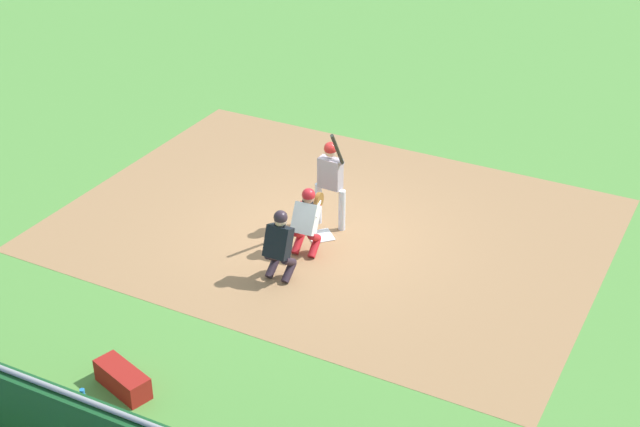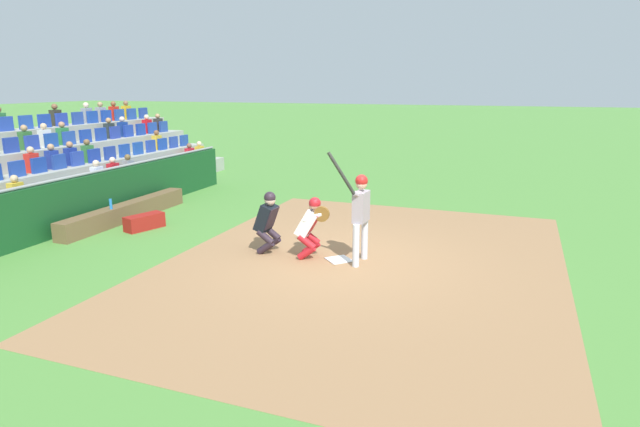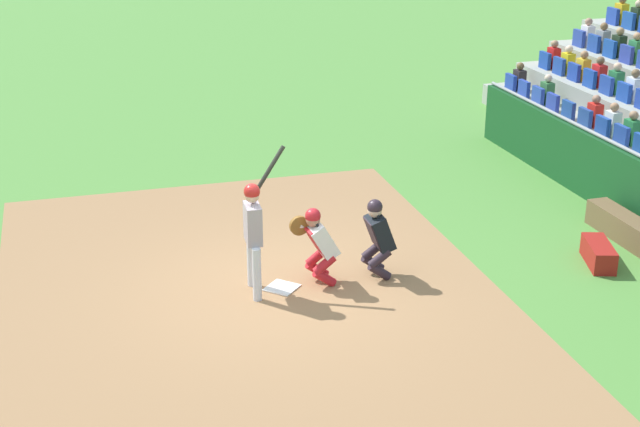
{
  "view_description": "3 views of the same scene",
  "coord_description": "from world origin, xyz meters",
  "px_view_note": "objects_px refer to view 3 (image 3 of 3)",
  "views": [
    {
      "loc": [
        6.49,
        -12.88,
        8.65
      ],
      "look_at": [
        0.32,
        -0.65,
        0.9
      ],
      "focal_mm": 51.0,
      "sensor_mm": 36.0,
      "label": 1
    },
    {
      "loc": [
        9.4,
        3.0,
        3.39
      ],
      "look_at": [
        -0.32,
        -0.51,
        0.84
      ],
      "focal_mm": 29.49,
      "sensor_mm": 36.0,
      "label": 2
    },
    {
      "loc": [
        -12.23,
        3.1,
        6.22
      ],
      "look_at": [
        0.02,
        -0.61,
        1.15
      ],
      "focal_mm": 51.73,
      "sensor_mm": 36.0,
      "label": 3
    }
  ],
  "objects_px": {
    "batter_at_plate": "(253,226)",
    "home_plate_umpire": "(377,234)",
    "home_plate_marker": "(282,288)",
    "catcher_crouching": "(318,241)",
    "equipment_duffel_bag": "(599,254)"
  },
  "relations": [
    {
      "from": "batter_at_plate",
      "to": "home_plate_umpire",
      "type": "height_order",
      "value": "batter_at_plate"
    },
    {
      "from": "home_plate_marker",
      "to": "batter_at_plate",
      "type": "distance_m",
      "value": 1.14
    },
    {
      "from": "catcher_crouching",
      "to": "home_plate_marker",
      "type": "bearing_deg",
      "value": 93.3
    },
    {
      "from": "batter_at_plate",
      "to": "home_plate_umpire",
      "type": "bearing_deg",
      "value": -89.94
    },
    {
      "from": "home_plate_marker",
      "to": "equipment_duffel_bag",
      "type": "height_order",
      "value": "equipment_duffel_bag"
    },
    {
      "from": "catcher_crouching",
      "to": "equipment_duffel_bag",
      "type": "bearing_deg",
      "value": -98.09
    },
    {
      "from": "catcher_crouching",
      "to": "batter_at_plate",
      "type": "bearing_deg",
      "value": 92.01
    },
    {
      "from": "catcher_crouching",
      "to": "home_plate_umpire",
      "type": "bearing_deg",
      "value": -91.98
    },
    {
      "from": "batter_at_plate",
      "to": "equipment_duffel_bag",
      "type": "bearing_deg",
      "value": -96.29
    },
    {
      "from": "catcher_crouching",
      "to": "home_plate_umpire",
      "type": "height_order",
      "value": "home_plate_umpire"
    },
    {
      "from": "home_plate_umpire",
      "to": "equipment_duffel_bag",
      "type": "distance_m",
      "value": 3.66
    },
    {
      "from": "home_plate_marker",
      "to": "batter_at_plate",
      "type": "height_order",
      "value": "batter_at_plate"
    },
    {
      "from": "equipment_duffel_bag",
      "to": "home_plate_marker",
      "type": "bearing_deg",
      "value": 101.34
    },
    {
      "from": "home_plate_marker",
      "to": "catcher_crouching",
      "type": "relative_size",
      "value": 0.35
    },
    {
      "from": "equipment_duffel_bag",
      "to": "catcher_crouching",
      "type": "bearing_deg",
      "value": 100.06
    }
  ]
}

